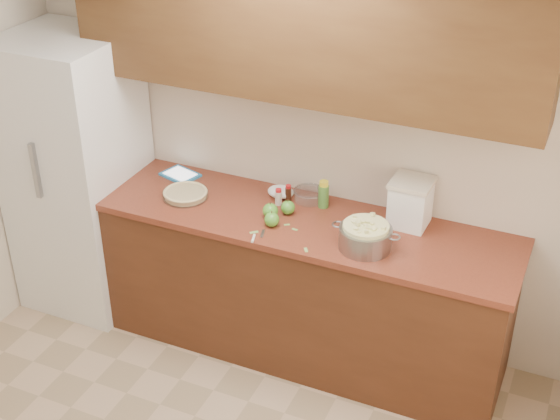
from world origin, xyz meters
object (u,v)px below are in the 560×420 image
at_px(colander, 365,237).
at_px(tablet, 180,175).
at_px(flour_canister, 410,202).
at_px(pie, 185,194).

relative_size(colander, tablet, 1.46).
height_order(flour_canister, tablet, flour_canister).
bearing_deg(flour_canister, colander, -113.79).
bearing_deg(colander, pie, 175.46).
bearing_deg(colander, tablet, 166.48).
distance_m(pie, flour_canister, 1.32).
bearing_deg(flour_canister, pie, -169.47).
height_order(pie, colander, colander).
relative_size(pie, tablet, 1.05).
relative_size(pie, colander, 0.72).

